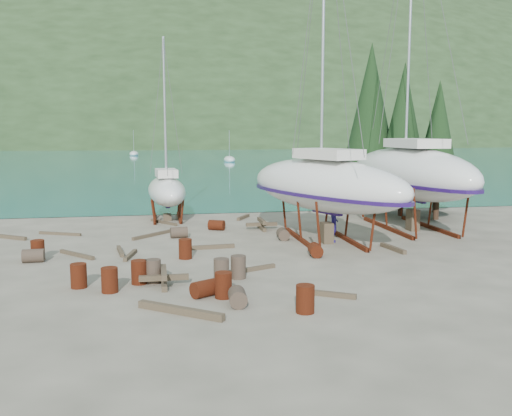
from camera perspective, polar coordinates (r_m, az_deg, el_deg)
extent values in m
plane|color=#5D5849|center=(24.22, -1.31, -5.64)|extent=(600.00, 600.00, 0.00)
plane|color=teal|center=(338.35, -9.64, 6.66)|extent=(700.00, 700.00, 0.00)
ellipsoid|color=#1F3219|center=(343.35, -9.65, 6.68)|extent=(800.00, 360.00, 110.00)
cube|color=beige|center=(213.94, -14.67, 6.51)|extent=(6.00, 5.00, 4.00)
cube|color=#A54C2D|center=(213.91, -14.70, 7.25)|extent=(6.60, 5.60, 1.60)
cube|color=beige|center=(215.95, -1.24, 6.76)|extent=(6.00, 5.00, 4.00)
cube|color=#A54C2D|center=(215.92, -1.24, 7.50)|extent=(6.60, 5.60, 1.60)
cylinder|color=black|center=(39.09, 14.26, 0.43)|extent=(0.36, 0.36, 1.60)
cone|color=black|center=(38.79, 14.51, 7.78)|extent=(3.60, 3.60, 8.40)
cylinder|color=black|center=(37.98, 17.56, -0.08)|extent=(0.36, 0.36, 1.36)
cone|color=black|center=(37.67, 17.82, 6.34)|extent=(3.06, 3.06, 7.14)
cylinder|color=black|center=(40.32, 11.15, 0.91)|extent=(0.36, 0.36, 1.84)
cone|color=black|center=(40.06, 11.37, 9.11)|extent=(4.14, 4.14, 9.66)
cylinder|color=black|center=(41.30, 17.48, 0.58)|extent=(0.36, 0.36, 1.44)
cone|color=black|center=(41.02, 17.73, 6.83)|extent=(3.24, 3.24, 7.56)
ellipsoid|color=silver|center=(104.31, -2.68, 4.84)|extent=(2.00, 5.00, 1.40)
cylinder|color=silver|center=(104.20, -2.69, 6.41)|extent=(0.08, 0.08, 5.00)
ellipsoid|color=silver|center=(133.46, -12.11, 5.31)|extent=(2.00, 5.00, 1.40)
cylinder|color=silver|center=(133.38, -12.15, 6.53)|extent=(0.08, 0.08, 5.00)
ellipsoid|color=silver|center=(29.08, 6.83, 2.30)|extent=(7.52, 11.91, 2.69)
cube|color=#210E48|center=(28.63, 7.13, 0.42)|extent=(1.03, 2.01, 1.00)
cube|color=silver|center=(28.42, 7.22, 5.39)|extent=(3.03, 3.90, 0.50)
cylinder|color=silver|center=(30.04, 6.76, 18.47)|extent=(0.14, 0.14, 13.81)
cube|color=#602710|center=(29.15, 4.53, -3.17)|extent=(0.18, 6.33, 0.20)
cube|color=#602710|center=(29.83, 8.90, -2.99)|extent=(0.18, 6.33, 0.20)
cube|color=brown|center=(28.85, 7.08, -2.48)|extent=(0.50, 0.80, 1.03)
ellipsoid|color=silver|center=(33.66, 15.10, 3.35)|extent=(4.63, 12.78, 2.96)
cube|color=#210E48|center=(33.18, 15.50, 1.49)|extent=(0.43, 2.27, 1.00)
cube|color=silver|center=(33.01, 15.67, 6.26)|extent=(2.30, 3.91, 0.50)
cylinder|color=silver|center=(34.79, 15.19, 18.55)|extent=(0.14, 0.14, 15.03)
cube|color=#602710|center=(33.50, 12.94, -1.92)|extent=(0.18, 6.89, 0.20)
cube|color=#602710|center=(34.57, 16.84, -1.76)|extent=(0.18, 6.89, 0.20)
cube|color=brown|center=(33.38, 15.41, -1.16)|extent=(0.50, 0.80, 1.21)
ellipsoid|color=silver|center=(36.41, -8.93, 1.68)|extent=(2.81, 7.26, 1.83)
cube|color=#210E48|center=(36.11, -8.90, 0.89)|extent=(0.36, 1.29, 1.00)
cube|color=silver|center=(35.95, -8.96, 3.47)|extent=(1.40, 2.22, 0.50)
cylinder|color=silver|center=(36.60, -9.12, 9.98)|extent=(0.14, 0.14, 8.52)
cube|color=#602710|center=(36.62, -10.10, -1.03)|extent=(0.18, 3.90, 0.20)
cube|color=#602710|center=(36.65, -7.65, -0.97)|extent=(0.18, 3.90, 0.20)
cube|color=brown|center=(36.26, -8.86, -0.92)|extent=(0.50, 0.80, 0.41)
imported|color=#1C1354|center=(29.13, 7.76, -1.54)|extent=(0.61, 0.78, 1.89)
cylinder|color=#602710|center=(20.65, -14.43, -6.98)|extent=(0.58, 0.58, 0.88)
cylinder|color=#2D2823|center=(18.55, -1.85, -8.90)|extent=(0.64, 0.92, 0.58)
cylinder|color=#602710|center=(19.39, -3.28, -7.71)|extent=(0.58, 0.58, 0.88)
cylinder|color=#602710|center=(32.42, -3.97, -1.72)|extent=(1.04, 0.90, 0.58)
cylinder|color=#2D2823|center=(21.87, -1.78, -5.92)|extent=(0.58, 0.58, 0.88)
cylinder|color=#602710|center=(25.74, 5.97, -4.22)|extent=(0.68, 0.94, 0.58)
cylinder|color=#602710|center=(17.90, 4.95, -9.05)|extent=(0.58, 0.58, 0.88)
cylinder|color=#602710|center=(26.67, -20.98, -3.94)|extent=(0.58, 0.58, 0.88)
cylinder|color=#2D2823|center=(30.31, -7.71, -2.43)|extent=(0.94, 0.67, 0.58)
cylinder|color=#602710|center=(21.52, -11.61, -6.30)|extent=(0.58, 0.58, 0.88)
cylinder|color=#2D2823|center=(29.56, 2.71, -2.63)|extent=(0.64, 0.92, 0.58)
cylinder|color=#602710|center=(19.58, -5.15, -8.03)|extent=(1.05, 0.95, 0.58)
cylinder|color=#602710|center=(21.54, -17.31, -6.48)|extent=(0.58, 0.58, 0.88)
cylinder|color=#602710|center=(25.34, -7.09, -4.08)|extent=(0.58, 0.58, 0.88)
cylinder|color=#2D2823|center=(26.28, -21.38, -4.47)|extent=(0.91, 0.62, 0.58)
cylinder|color=#2D2823|center=(21.56, -10.25, -6.23)|extent=(0.58, 0.58, 0.88)
cylinder|color=#2D2823|center=(21.40, -3.48, -6.23)|extent=(0.58, 0.58, 0.88)
cube|color=brown|center=(27.73, 13.54, -3.93)|extent=(0.47, 2.05, 0.19)
cube|color=brown|center=(32.53, -23.52, -2.67)|extent=(2.12, 1.58, 0.19)
cube|color=brown|center=(22.64, -14.70, -6.65)|extent=(0.30, 2.80, 0.15)
cube|color=brown|center=(27.11, -13.42, -4.22)|extent=(0.46, 2.02, 0.17)
cube|color=brown|center=(23.00, -0.56, -6.15)|extent=(2.22, 1.09, 0.16)
cube|color=brown|center=(36.56, -1.28, -0.93)|extent=(1.07, 1.67, 0.19)
cube|color=brown|center=(19.72, 7.68, -8.57)|extent=(1.47, 0.99, 0.17)
cube|color=brown|center=(27.37, -4.33, -3.89)|extent=(2.10, 0.35, 0.19)
cube|color=brown|center=(35.12, -9.22, -1.42)|extent=(1.59, 2.26, 0.15)
cube|color=brown|center=(31.08, -10.18, -2.62)|extent=(2.26, 2.40, 0.16)
cube|color=brown|center=(26.16, -12.45, -4.62)|extent=(0.55, 1.96, 0.17)
cube|color=brown|center=(32.65, -19.02, -2.44)|extent=(2.36, 1.20, 0.15)
cube|color=brown|center=(17.94, -7.58, -10.13)|extent=(2.58, 2.07, 0.23)
cube|color=brown|center=(26.91, -17.49, -4.46)|extent=(1.74, 1.97, 0.16)
cube|color=brown|center=(21.19, -9.18, -7.41)|extent=(0.20, 1.80, 0.20)
cube|color=brown|center=(21.13, -9.20, -6.89)|extent=(1.80, 0.20, 0.20)
cube|color=brown|center=(21.09, -9.21, -6.36)|extent=(0.20, 1.80, 0.20)
cube|color=brown|center=(32.59, 0.57, -1.99)|extent=(0.20, 1.80, 0.20)
cube|color=brown|center=(32.55, 0.57, -1.64)|extent=(1.80, 0.20, 0.20)
cube|color=brown|center=(32.52, 0.57, -1.29)|extent=(0.20, 1.80, 0.20)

